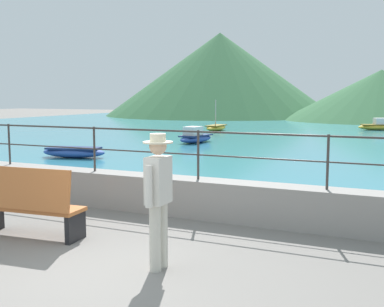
{
  "coord_description": "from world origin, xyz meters",
  "views": [
    {
      "loc": [
        3.5,
        -4.67,
        2.21
      ],
      "look_at": [
        -0.35,
        3.7,
        1.1
      ],
      "focal_mm": 44.6,
      "sensor_mm": 36.0,
      "label": 1
    }
  ],
  "objects_px": {
    "boat_2": "(74,152)",
    "boat_3": "(195,137)",
    "bench_main": "(28,203)",
    "boat_4": "(216,127)",
    "person_walking": "(158,194)",
    "boat_0": "(377,126)"
  },
  "relations": [
    {
      "from": "bench_main",
      "to": "boat_3",
      "type": "height_order",
      "value": "bench_main"
    },
    {
      "from": "boat_0",
      "to": "boat_2",
      "type": "bearing_deg",
      "value": -114.77
    },
    {
      "from": "person_walking",
      "to": "boat_0",
      "type": "height_order",
      "value": "person_walking"
    },
    {
      "from": "person_walking",
      "to": "boat_2",
      "type": "height_order",
      "value": "person_walking"
    },
    {
      "from": "boat_0",
      "to": "boat_3",
      "type": "height_order",
      "value": "same"
    },
    {
      "from": "person_walking",
      "to": "boat_3",
      "type": "relative_size",
      "value": 0.73
    },
    {
      "from": "person_walking",
      "to": "boat_4",
      "type": "distance_m",
      "value": 23.79
    },
    {
      "from": "boat_2",
      "to": "boat_4",
      "type": "distance_m",
      "value": 14.15
    },
    {
      "from": "person_walking",
      "to": "boat_3",
      "type": "bearing_deg",
      "value": 112.65
    },
    {
      "from": "boat_2",
      "to": "boat_3",
      "type": "relative_size",
      "value": 1.02
    },
    {
      "from": "boat_2",
      "to": "boat_4",
      "type": "xyz_separation_m",
      "value": [
        -0.27,
        14.14,
        0.01
      ]
    },
    {
      "from": "boat_4",
      "to": "boat_2",
      "type": "bearing_deg",
      "value": -88.9
    },
    {
      "from": "boat_2",
      "to": "person_walking",
      "type": "bearing_deg",
      "value": -46.06
    },
    {
      "from": "boat_2",
      "to": "boat_4",
      "type": "height_order",
      "value": "boat_4"
    },
    {
      "from": "bench_main",
      "to": "boat_4",
      "type": "distance_m",
      "value": 22.71
    },
    {
      "from": "bench_main",
      "to": "person_walking",
      "type": "distance_m",
      "value": 2.57
    },
    {
      "from": "person_walking",
      "to": "boat_0",
      "type": "distance_m",
      "value": 27.28
    },
    {
      "from": "bench_main",
      "to": "boat_3",
      "type": "xyz_separation_m",
      "value": [
        -3.68,
        14.51,
        -0.23
      ]
    },
    {
      "from": "boat_2",
      "to": "boat_3",
      "type": "height_order",
      "value": "boat_3"
    },
    {
      "from": "bench_main",
      "to": "boat_2",
      "type": "bearing_deg",
      "value": 124.42
    },
    {
      "from": "bench_main",
      "to": "boat_3",
      "type": "relative_size",
      "value": 0.73
    },
    {
      "from": "boat_3",
      "to": "bench_main",
      "type": "bearing_deg",
      "value": -75.75
    }
  ]
}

